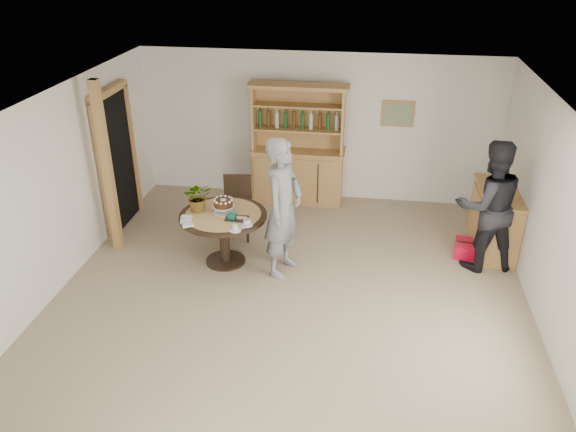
% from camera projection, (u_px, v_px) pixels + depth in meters
% --- Properties ---
extents(ground, '(7.00, 7.00, 0.00)m').
position_uv_depth(ground, '(286.00, 312.00, 6.92)').
color(ground, tan).
rests_on(ground, ground).
extents(room_shell, '(6.04, 7.04, 2.52)m').
position_uv_depth(room_shell, '(286.00, 183.00, 6.13)').
color(room_shell, white).
rests_on(room_shell, ground).
extents(doorway, '(0.13, 1.10, 2.18)m').
position_uv_depth(doorway, '(117.00, 158.00, 8.57)').
color(doorway, black).
rests_on(doorway, ground).
extents(pine_post, '(0.12, 0.12, 2.50)m').
position_uv_depth(pine_post, '(107.00, 169.00, 7.77)').
color(pine_post, tan).
rests_on(pine_post, ground).
extents(hutch, '(1.62, 0.54, 2.04)m').
position_uv_depth(hutch, '(298.00, 163.00, 9.50)').
color(hutch, tan).
rests_on(hutch, ground).
extents(sideboard, '(0.54, 1.26, 0.94)m').
position_uv_depth(sideboard, '(495.00, 220.00, 8.09)').
color(sideboard, tan).
rests_on(sideboard, ground).
extents(dining_table, '(1.20, 1.20, 0.76)m').
position_uv_depth(dining_table, '(224.00, 224.00, 7.71)').
color(dining_table, black).
rests_on(dining_table, ground).
extents(dining_chair, '(0.46, 0.46, 0.95)m').
position_uv_depth(dining_chair, '(237.00, 203.00, 8.47)').
color(dining_chair, black).
rests_on(dining_chair, ground).
extents(birthday_cake, '(0.30, 0.30, 0.20)m').
position_uv_depth(birthday_cake, '(223.00, 204.00, 7.63)').
color(birthday_cake, white).
rests_on(birthday_cake, dining_table).
extents(flower_vase, '(0.47, 0.44, 0.42)m').
position_uv_depth(flower_vase, '(198.00, 197.00, 7.63)').
color(flower_vase, '#3F7233').
rests_on(flower_vase, dining_table).
extents(gift_tray, '(0.30, 0.20, 0.08)m').
position_uv_depth(gift_tray, '(236.00, 217.00, 7.49)').
color(gift_tray, black).
rests_on(gift_tray, dining_table).
extents(coffee_cup_a, '(0.15, 0.15, 0.09)m').
position_uv_depth(coffee_cup_a, '(247.00, 223.00, 7.32)').
color(coffee_cup_a, white).
rests_on(coffee_cup_a, dining_table).
extents(coffee_cup_b, '(0.15, 0.15, 0.08)m').
position_uv_depth(coffee_cup_b, '(235.00, 228.00, 7.19)').
color(coffee_cup_b, white).
rests_on(coffee_cup_b, dining_table).
extents(napkins, '(0.24, 0.33, 0.03)m').
position_uv_depth(napkins, '(187.00, 221.00, 7.41)').
color(napkins, white).
rests_on(napkins, dining_table).
extents(teen_boy, '(0.65, 0.81, 1.92)m').
position_uv_depth(teen_boy, '(283.00, 208.00, 7.34)').
color(teen_boy, slate).
rests_on(teen_boy, ground).
extents(adult_person, '(1.04, 0.89, 1.85)m').
position_uv_depth(adult_person, '(488.00, 206.00, 7.47)').
color(adult_person, black).
rests_on(adult_person, ground).
extents(red_suitcase, '(0.65, 0.48, 0.21)m').
position_uv_depth(red_suitcase, '(476.00, 250.00, 8.07)').
color(red_suitcase, red).
rests_on(red_suitcase, ground).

